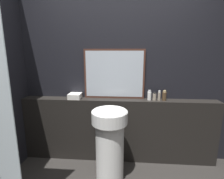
# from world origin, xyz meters

# --- Properties ---
(wall_back) EXTENTS (8.00, 0.06, 2.50)m
(wall_back) POSITION_xyz_m (0.00, 1.42, 1.25)
(wall_back) COLOR black
(wall_back) RESTS_ON ground_plane
(vanity_counter) EXTENTS (2.69, 0.19, 0.90)m
(vanity_counter) POSITION_xyz_m (0.00, 1.29, 0.45)
(vanity_counter) COLOR black
(vanity_counter) RESTS_ON ground_plane
(pedestal_sink) EXTENTS (0.42, 0.42, 0.88)m
(pedestal_sink) POSITION_xyz_m (-0.08, 0.86, 0.48)
(pedestal_sink) COLOR white
(pedestal_sink) RESTS_ON ground_plane
(mirror) EXTENTS (0.83, 0.03, 0.68)m
(mirror) POSITION_xyz_m (-0.07, 1.37, 1.23)
(mirror) COLOR #47281E
(mirror) RESTS_ON vanity_counter
(towel_stack) EXTENTS (0.17, 0.18, 0.07)m
(towel_stack) POSITION_xyz_m (-0.61, 1.29, 0.93)
(towel_stack) COLOR silver
(towel_stack) RESTS_ON vanity_counter
(shampoo_bottle) EXTENTS (0.05, 0.05, 0.14)m
(shampoo_bottle) POSITION_xyz_m (0.41, 1.29, 0.96)
(shampoo_bottle) COLOR white
(shampoo_bottle) RESTS_ON vanity_counter
(conditioner_bottle) EXTENTS (0.05, 0.05, 0.11)m
(conditioner_bottle) POSITION_xyz_m (0.48, 1.29, 0.95)
(conditioner_bottle) COLOR gray
(conditioner_bottle) RESTS_ON vanity_counter
(lotion_bottle) EXTENTS (0.04, 0.04, 0.14)m
(lotion_bottle) POSITION_xyz_m (0.54, 1.29, 0.96)
(lotion_bottle) COLOR gray
(lotion_bottle) RESTS_ON vanity_counter
(body_wash_bottle) EXTENTS (0.06, 0.06, 0.14)m
(body_wash_bottle) POSITION_xyz_m (0.61, 1.29, 0.96)
(body_wash_bottle) COLOR #4C3823
(body_wash_bottle) RESTS_ON vanity_counter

